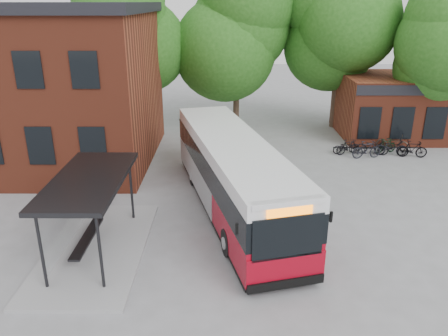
{
  "coord_description": "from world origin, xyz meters",
  "views": [
    {
      "loc": [
        0.24,
        -14.86,
        8.54
      ],
      "look_at": [
        0.16,
        2.23,
        2.0
      ],
      "focal_mm": 35.0,
      "sensor_mm": 36.0,
      "label": 1
    }
  ],
  "objects_px": {
    "bicycle_2": "(372,147)",
    "bicycle_6": "(393,142)",
    "bicycle_1": "(348,147)",
    "city_bus": "(233,175)",
    "bus_shelter": "(93,215)",
    "bicycle_3": "(367,150)",
    "bicycle_7": "(412,149)",
    "bicycle_0": "(345,147)",
    "bicycle_5": "(386,146)",
    "bicycle_4": "(391,147)"
  },
  "relations": [
    {
      "from": "bus_shelter",
      "to": "bicycle_0",
      "type": "xyz_separation_m",
      "value": [
        11.87,
        10.96,
        -1.04
      ]
    },
    {
      "from": "bicycle_4",
      "to": "bicycle_7",
      "type": "height_order",
      "value": "bicycle_7"
    },
    {
      "from": "bicycle_0",
      "to": "bicycle_5",
      "type": "xyz_separation_m",
      "value": [
        2.45,
        0.1,
        0.04
      ]
    },
    {
      "from": "bicycle_1",
      "to": "bicycle_2",
      "type": "height_order",
      "value": "bicycle_2"
    },
    {
      "from": "bicycle_5",
      "to": "bicycle_4",
      "type": "bearing_deg",
      "value": 178.92
    },
    {
      "from": "bicycle_3",
      "to": "bicycle_7",
      "type": "xyz_separation_m",
      "value": [
        2.72,
        0.16,
        -0.02
      ]
    },
    {
      "from": "bus_shelter",
      "to": "bicycle_3",
      "type": "xyz_separation_m",
      "value": [
        12.89,
        10.1,
        -0.92
      ]
    },
    {
      "from": "city_bus",
      "to": "bicycle_4",
      "type": "xyz_separation_m",
      "value": [
        9.44,
        7.17,
        -1.09
      ]
    },
    {
      "from": "bicycle_2",
      "to": "bicycle_6",
      "type": "distance_m",
      "value": 1.69
    },
    {
      "from": "bicycle_6",
      "to": "bicycle_0",
      "type": "bearing_deg",
      "value": 125.15
    },
    {
      "from": "bicycle_2",
      "to": "bicycle_6",
      "type": "relative_size",
      "value": 0.98
    },
    {
      "from": "bicycle_6",
      "to": "bicycle_7",
      "type": "distance_m",
      "value": 1.5
    },
    {
      "from": "bicycle_3",
      "to": "bicycle_4",
      "type": "distance_m",
      "value": 1.67
    },
    {
      "from": "bicycle_6",
      "to": "city_bus",
      "type": "bearing_deg",
      "value": 152.88
    },
    {
      "from": "bicycle_1",
      "to": "bicycle_3",
      "type": "xyz_separation_m",
      "value": [
        0.88,
        -0.66,
        0.05
      ]
    },
    {
      "from": "bus_shelter",
      "to": "city_bus",
      "type": "relative_size",
      "value": 0.56
    },
    {
      "from": "bicycle_1",
      "to": "bicycle_6",
      "type": "distance_m",
      "value": 3.04
    },
    {
      "from": "bicycle_2",
      "to": "bicycle_6",
      "type": "bearing_deg",
      "value": -46.0
    },
    {
      "from": "bicycle_5",
      "to": "bicycle_3",
      "type": "bearing_deg",
      "value": 103.69
    },
    {
      "from": "bicycle_3",
      "to": "bicycle_7",
      "type": "height_order",
      "value": "bicycle_3"
    },
    {
      "from": "bicycle_0",
      "to": "bicycle_7",
      "type": "height_order",
      "value": "bicycle_7"
    },
    {
      "from": "bicycle_6",
      "to": "bicycle_3",
      "type": "bearing_deg",
      "value": 149.67
    },
    {
      "from": "bicycle_1",
      "to": "bicycle_2",
      "type": "relative_size",
      "value": 0.86
    },
    {
      "from": "city_bus",
      "to": "bicycle_1",
      "type": "height_order",
      "value": "city_bus"
    },
    {
      "from": "bicycle_0",
      "to": "bicycle_2",
      "type": "xyz_separation_m",
      "value": [
        1.57,
        -0.17,
        0.07
      ]
    },
    {
      "from": "bicycle_0",
      "to": "bicycle_4",
      "type": "xyz_separation_m",
      "value": [
        2.6,
        -0.36,
        0.09
      ]
    },
    {
      "from": "bicycle_5",
      "to": "bicycle_7",
      "type": "bearing_deg",
      "value": -141.83
    },
    {
      "from": "bus_shelter",
      "to": "bicycle_0",
      "type": "bearing_deg",
      "value": 42.72
    },
    {
      "from": "bicycle_5",
      "to": "bicycle_7",
      "type": "distance_m",
      "value": 1.51
    },
    {
      "from": "city_bus",
      "to": "bicycle_1",
      "type": "xyz_separation_m",
      "value": [
        6.97,
        7.33,
        -1.11
      ]
    },
    {
      "from": "bicycle_0",
      "to": "bicycle_3",
      "type": "xyz_separation_m",
      "value": [
        1.01,
        -0.86,
        0.12
      ]
    },
    {
      "from": "city_bus",
      "to": "bicycle_4",
      "type": "relative_size",
      "value": 6.57
    },
    {
      "from": "bus_shelter",
      "to": "bicycle_3",
      "type": "height_order",
      "value": "bus_shelter"
    },
    {
      "from": "bicycle_2",
      "to": "bicycle_3",
      "type": "height_order",
      "value": "bicycle_3"
    },
    {
      "from": "bicycle_2",
      "to": "bicycle_5",
      "type": "relative_size",
      "value": 1.24
    },
    {
      "from": "bus_shelter",
      "to": "city_bus",
      "type": "distance_m",
      "value": 6.1
    },
    {
      "from": "bicycle_7",
      "to": "bicycle_0",
      "type": "bearing_deg",
      "value": 86.79
    },
    {
      "from": "bicycle_5",
      "to": "bicycle_7",
      "type": "relative_size",
      "value": 0.89
    },
    {
      "from": "bicycle_1",
      "to": "bicycle_6",
      "type": "height_order",
      "value": "bicycle_6"
    },
    {
      "from": "bicycle_6",
      "to": "bicycle_2",
      "type": "bearing_deg",
      "value": 141.9
    },
    {
      "from": "bicycle_6",
      "to": "bicycle_7",
      "type": "relative_size",
      "value": 1.12
    },
    {
      "from": "bus_shelter",
      "to": "city_bus",
      "type": "height_order",
      "value": "city_bus"
    },
    {
      "from": "bicycle_3",
      "to": "bicycle_7",
      "type": "bearing_deg",
      "value": -97.43
    },
    {
      "from": "bicycle_7",
      "to": "bicycle_1",
      "type": "bearing_deg",
      "value": 89.53
    },
    {
      "from": "bicycle_4",
      "to": "bicycle_7",
      "type": "bearing_deg",
      "value": -101.62
    },
    {
      "from": "bicycle_4",
      "to": "bicycle_7",
      "type": "xyz_separation_m",
      "value": [
        1.13,
        -0.34,
        0.0
      ]
    },
    {
      "from": "bicycle_0",
      "to": "bicycle_4",
      "type": "distance_m",
      "value": 2.63
    },
    {
      "from": "bicycle_0",
      "to": "bicycle_2",
      "type": "bearing_deg",
      "value": -109.72
    },
    {
      "from": "bicycle_3",
      "to": "bicycle_4",
      "type": "bearing_deg",
      "value": -83.49
    },
    {
      "from": "bicycle_2",
      "to": "bicycle_4",
      "type": "distance_m",
      "value": 1.05
    }
  ]
}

